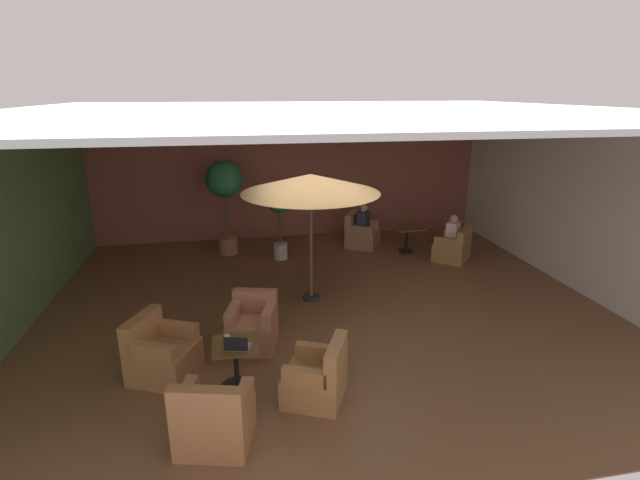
{
  "coord_description": "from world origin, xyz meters",
  "views": [
    {
      "loc": [
        -1.58,
        -7.93,
        3.85
      ],
      "look_at": [
        0.0,
        0.46,
        1.13
      ],
      "focal_mm": 26.71,
      "sensor_mm": 36.0,
      "label": 1
    }
  ],
  "objects_px": {
    "armchair_front_left_south": "(253,326)",
    "patron_by_window": "(363,219)",
    "potted_tree_mid_left": "(280,209)",
    "cafe_table_front_right": "(407,232)",
    "potted_tree_left_corner": "(225,187)",
    "armchair_front_right_north": "(453,248)",
    "open_laptop": "(237,346)",
    "armchair_front_right_east": "(361,234)",
    "armchair_front_left_north": "(214,420)",
    "iced_drink_cup": "(227,339)",
    "armchair_front_left_west": "(161,354)",
    "cafe_table_front_left": "(236,358)",
    "armchair_front_left_east": "(318,378)",
    "patio_umbrella_tall_red": "(311,184)",
    "patron_blue_shirt": "(453,231)"
  },
  "relations": [
    {
      "from": "armchair_front_left_south",
      "to": "patron_by_window",
      "type": "xyz_separation_m",
      "value": [
        3.02,
        4.45,
        0.39
      ]
    },
    {
      "from": "armchair_front_left_south",
      "to": "potted_tree_mid_left",
      "type": "distance_m",
      "value": 4.1
    },
    {
      "from": "cafe_table_front_right",
      "to": "potted_tree_left_corner",
      "type": "xyz_separation_m",
      "value": [
        -4.33,
        0.68,
        1.13
      ]
    },
    {
      "from": "armchair_front_right_north",
      "to": "open_laptop",
      "type": "height_order",
      "value": "open_laptop"
    },
    {
      "from": "armchair_front_left_south",
      "to": "armchair_front_right_east",
      "type": "height_order",
      "value": "armchair_front_right_east"
    },
    {
      "from": "armchair_front_right_north",
      "to": "open_laptop",
      "type": "relative_size",
      "value": 3.02
    },
    {
      "from": "armchair_front_left_north",
      "to": "iced_drink_cup",
      "type": "bearing_deg",
      "value": 81.66
    },
    {
      "from": "patron_by_window",
      "to": "armchair_front_right_east",
      "type": "bearing_deg",
      "value": 147.88
    },
    {
      "from": "armchair_front_left_north",
      "to": "armchair_front_right_east",
      "type": "bearing_deg",
      "value": 62.05
    },
    {
      "from": "armchair_front_left_west",
      "to": "armchair_front_left_north",
      "type": "bearing_deg",
      "value": -64.0
    },
    {
      "from": "cafe_table_front_right",
      "to": "iced_drink_cup",
      "type": "bearing_deg",
      "value": -131.68
    },
    {
      "from": "cafe_table_front_left",
      "to": "armchair_front_right_north",
      "type": "relative_size",
      "value": 0.6
    },
    {
      "from": "potted_tree_left_corner",
      "to": "armchair_front_left_east",
      "type": "bearing_deg",
      "value": -79.64
    },
    {
      "from": "patron_by_window",
      "to": "armchair_front_left_south",
      "type": "bearing_deg",
      "value": -124.13
    },
    {
      "from": "patio_umbrella_tall_red",
      "to": "potted_tree_mid_left",
      "type": "distance_m",
      "value": 2.63
    },
    {
      "from": "cafe_table_front_right",
      "to": "potted_tree_mid_left",
      "type": "height_order",
      "value": "potted_tree_mid_left"
    },
    {
      "from": "cafe_table_front_left",
      "to": "cafe_table_front_right",
      "type": "bearing_deg",
      "value": 49.29
    },
    {
      "from": "potted_tree_mid_left",
      "to": "open_laptop",
      "type": "relative_size",
      "value": 4.84
    },
    {
      "from": "cafe_table_front_right",
      "to": "potted_tree_left_corner",
      "type": "distance_m",
      "value": 4.53
    },
    {
      "from": "cafe_table_front_right",
      "to": "patio_umbrella_tall_red",
      "type": "distance_m",
      "value": 4.04
    },
    {
      "from": "cafe_table_front_left",
      "to": "iced_drink_cup",
      "type": "height_order",
      "value": "iced_drink_cup"
    },
    {
      "from": "potted_tree_mid_left",
      "to": "open_laptop",
      "type": "distance_m",
      "value": 5.26
    },
    {
      "from": "armchair_front_left_north",
      "to": "potted_tree_mid_left",
      "type": "xyz_separation_m",
      "value": [
        1.39,
        6.07,
        0.89
      ]
    },
    {
      "from": "armchair_front_left_east",
      "to": "open_laptop",
      "type": "relative_size",
      "value": 2.73
    },
    {
      "from": "armchair_front_left_south",
      "to": "potted_tree_left_corner",
      "type": "xyz_separation_m",
      "value": [
        -0.36,
        4.54,
        1.31
      ]
    },
    {
      "from": "armchair_front_right_east",
      "to": "armchair_front_left_east",
      "type": "bearing_deg",
      "value": -110.38
    },
    {
      "from": "patio_umbrella_tall_red",
      "to": "patron_blue_shirt",
      "type": "xyz_separation_m",
      "value": [
        3.63,
        1.6,
        -1.53
      ]
    },
    {
      "from": "patio_umbrella_tall_red",
      "to": "iced_drink_cup",
      "type": "distance_m",
      "value": 3.34
    },
    {
      "from": "patron_blue_shirt",
      "to": "patron_by_window",
      "type": "bearing_deg",
      "value": 143.07
    },
    {
      "from": "patio_umbrella_tall_red",
      "to": "potted_tree_mid_left",
      "type": "bearing_deg",
      "value": 97.71
    },
    {
      "from": "armchair_front_right_east",
      "to": "patio_umbrella_tall_red",
      "type": "relative_size",
      "value": 0.42
    },
    {
      "from": "cafe_table_front_left",
      "to": "potted_tree_left_corner",
      "type": "distance_m",
      "value": 5.74
    },
    {
      "from": "patio_umbrella_tall_red",
      "to": "potted_tree_mid_left",
      "type": "xyz_separation_m",
      "value": [
        -0.33,
        2.4,
        -1.01
      ]
    },
    {
      "from": "potted_tree_left_corner",
      "to": "open_laptop",
      "type": "height_order",
      "value": "potted_tree_left_corner"
    },
    {
      "from": "armchair_front_left_north",
      "to": "cafe_table_front_right",
      "type": "height_order",
      "value": "armchair_front_left_north"
    },
    {
      "from": "cafe_table_front_left",
      "to": "open_laptop",
      "type": "relative_size",
      "value": 1.81
    },
    {
      "from": "cafe_table_front_left",
      "to": "armchair_front_left_north",
      "type": "height_order",
      "value": "armchair_front_left_north"
    },
    {
      "from": "armchair_front_left_south",
      "to": "potted_tree_left_corner",
      "type": "height_order",
      "value": "potted_tree_left_corner"
    },
    {
      "from": "patron_by_window",
      "to": "potted_tree_mid_left",
      "type": "bearing_deg",
      "value": -165.9
    },
    {
      "from": "armchair_front_left_east",
      "to": "patron_blue_shirt",
      "type": "relative_size",
      "value": 1.46
    },
    {
      "from": "potted_tree_left_corner",
      "to": "patron_blue_shirt",
      "type": "bearing_deg",
      "value": -15.47
    },
    {
      "from": "armchair_front_left_east",
      "to": "armchair_front_left_south",
      "type": "xyz_separation_m",
      "value": [
        -0.75,
        1.53,
        0.02
      ]
    },
    {
      "from": "armchair_front_left_east",
      "to": "potted_tree_mid_left",
      "type": "bearing_deg",
      "value": 88.86
    },
    {
      "from": "potted_tree_left_corner",
      "to": "iced_drink_cup",
      "type": "distance_m",
      "value": 5.64
    },
    {
      "from": "armchair_front_left_east",
      "to": "armchair_front_left_north",
      "type": "bearing_deg",
      "value": -154.22
    },
    {
      "from": "armchair_front_left_east",
      "to": "armchair_front_left_west",
      "type": "xyz_separation_m",
      "value": [
        -2.04,
        0.92,
        0.03
      ]
    },
    {
      "from": "armchair_front_left_east",
      "to": "cafe_table_front_right",
      "type": "relative_size",
      "value": 1.24
    },
    {
      "from": "armchair_front_left_north",
      "to": "open_laptop",
      "type": "relative_size",
      "value": 2.64
    },
    {
      "from": "armchair_front_left_west",
      "to": "open_laptop",
      "type": "distance_m",
      "value": 1.25
    },
    {
      "from": "armchair_front_left_north",
      "to": "armchair_front_left_south",
      "type": "relative_size",
      "value": 1.02
    }
  ]
}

